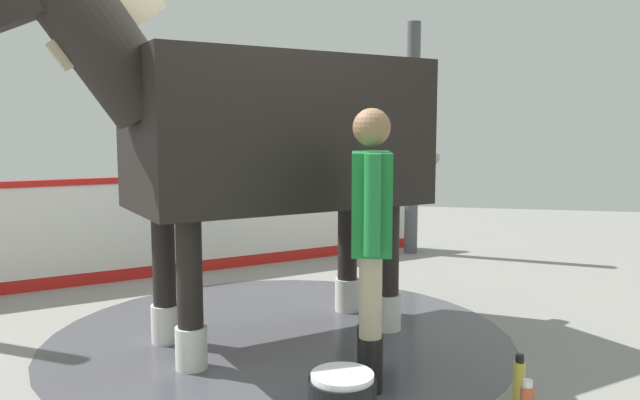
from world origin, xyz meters
TOP-DOWN VIEW (x-y plane):
  - ground_plane at (0.00, 0.00)m, footprint 16.00×16.00m
  - wet_patch at (0.06, -0.25)m, footprint 3.35×3.35m
  - barrier_wall at (1.76, 1.29)m, footprint 3.97×4.35m
  - roof_post_far at (3.36, -0.97)m, footprint 0.16×0.16m
  - horse at (-0.01, -0.17)m, footprint 2.45×2.63m
  - handler at (-0.66, -1.01)m, footprint 0.65×0.29m
  - bottle_shampoo at (-0.67, -1.85)m, footprint 0.07×0.07m

SIDE VIEW (x-z plane):
  - ground_plane at x=0.00m, z-range -0.02..0.00m
  - wet_patch at x=0.06m, z-range 0.00..0.00m
  - bottle_shampoo at x=-0.67m, z-range -0.01..0.24m
  - barrier_wall at x=1.76m, z-range -0.04..0.99m
  - handler at x=-0.66m, z-range 0.12..1.74m
  - roof_post_far at x=3.36m, z-range 0.00..2.76m
  - horse at x=-0.01m, z-range 0.18..2.77m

